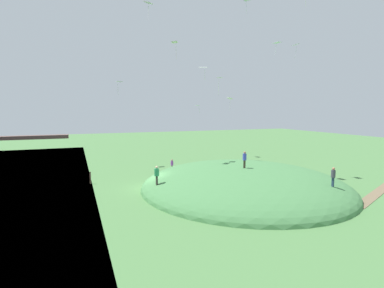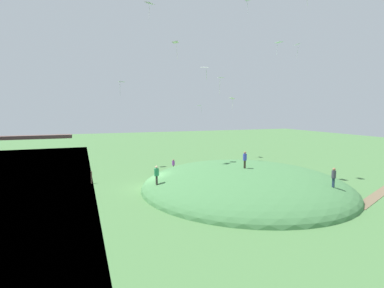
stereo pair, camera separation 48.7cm
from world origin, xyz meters
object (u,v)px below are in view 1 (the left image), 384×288
(person_walking_path, at_px, (157,173))
(kite_2, at_px, (247,0))
(kite_5, at_px, (219,79))
(kite_10, at_px, (277,43))
(kite_4, at_px, (197,106))
(kite_6, at_px, (203,68))
(kite_9, at_px, (230,99))
(mooring_post, at_px, (90,178))
(kite_1, at_px, (119,82))
(kite_8, at_px, (148,4))
(person_near_shore, at_px, (333,174))
(person_with_child, at_px, (172,164))
(person_watching_kites, at_px, (245,158))
(kite_0, at_px, (175,43))
(kite_3, at_px, (296,45))

(person_walking_path, height_order, kite_2, kite_2)
(kite_5, height_order, kite_10, kite_10)
(kite_4, bearing_deg, kite_6, -104.97)
(kite_9, relative_size, mooring_post, 1.64)
(kite_1, bearing_deg, person_walking_path, -87.46)
(kite_4, relative_size, kite_8, 0.65)
(kite_5, bearing_deg, kite_2, -48.81)
(kite_6, bearing_deg, kite_9, 42.20)
(person_near_shore, xyz_separation_m, mooring_post, (-19.54, 15.28, -1.92))
(kite_6, relative_size, mooring_post, 1.33)
(person_walking_path, distance_m, kite_8, 18.41)
(kite_2, relative_size, kite_9, 0.76)
(kite_1, relative_size, kite_8, 1.03)
(person_walking_path, bearing_deg, person_with_child, -29.13)
(kite_5, relative_size, kite_8, 1.13)
(kite_6, xyz_separation_m, mooring_post, (-15.57, -4.20, -13.41))
(person_watching_kites, relative_size, kite_8, 0.91)
(person_near_shore, distance_m, kite_6, 22.95)
(person_near_shore, xyz_separation_m, kite_0, (-10.05, 13.57, 13.12))
(kite_3, bearing_deg, person_walking_path, -171.43)
(kite_8, bearing_deg, kite_3, -11.16)
(kite_6, bearing_deg, kite_0, -135.91)
(person_near_shore, xyz_separation_m, kite_4, (-2.47, 25.08, 6.30))
(person_near_shore, bearing_deg, kite_2, -170.52)
(person_with_child, height_order, kite_10, kite_10)
(person_with_child, bearing_deg, person_near_shore, 42.55)
(kite_6, height_order, kite_8, kite_8)
(person_walking_path, bearing_deg, kite_8, -13.39)
(kite_0, xyz_separation_m, mooring_post, (-9.48, 1.70, -15.04))
(person_near_shore, bearing_deg, kite_1, -151.40)
(person_watching_kites, relative_size, kite_5, 0.81)
(kite_6, bearing_deg, kite_10, -57.58)
(person_walking_path, distance_m, kite_6, 19.44)
(kite_2, distance_m, kite_4, 18.17)
(kite_8, bearing_deg, kite_0, -2.68)
(kite_2, xyz_separation_m, kite_9, (6.75, 15.99, -10.43))
(person_watching_kites, distance_m, kite_0, 15.08)
(kite_8, height_order, mooring_post, kite_8)
(person_near_shore, bearing_deg, kite_9, 168.84)
(kite_2, bearing_deg, kite_0, 163.14)
(person_near_shore, distance_m, kite_3, 17.38)
(kite_0, xyz_separation_m, kite_1, (-4.62, 11.57, -3.52))
(kite_10, bearing_deg, person_near_shore, -98.83)
(kite_4, height_order, kite_9, kite_9)
(kite_9, bearing_deg, kite_4, -163.23)
(kite_5, bearing_deg, person_near_shore, -72.34)
(kite_0, height_order, kite_9, kite_0)
(kite_0, bearing_deg, person_walking_path, -122.85)
(kite_8, bearing_deg, mooring_post, 166.61)
(person_with_child, relative_size, kite_4, 1.32)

